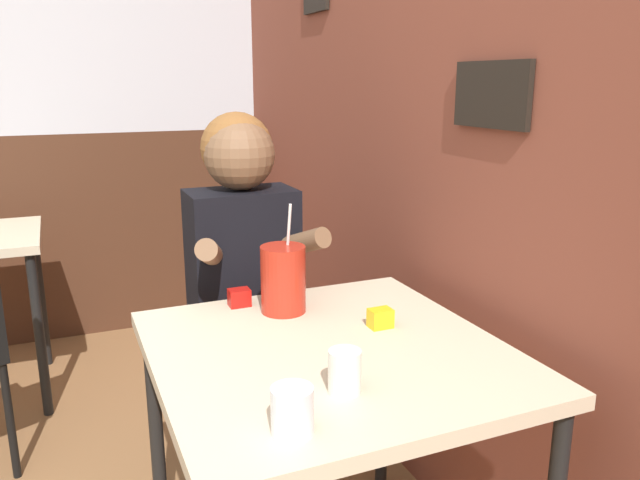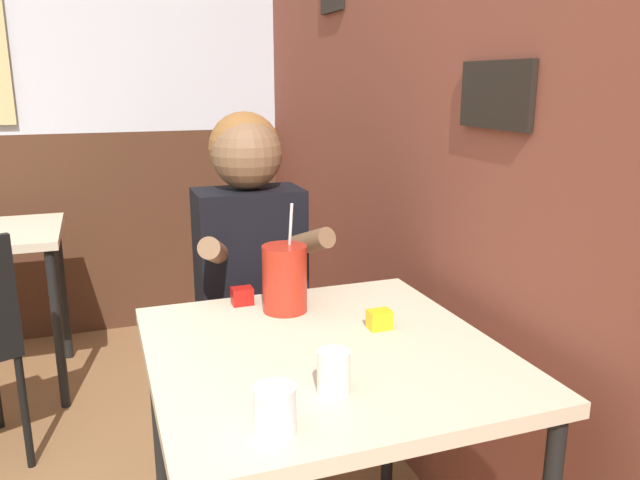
{
  "view_description": "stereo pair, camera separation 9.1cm",
  "coord_description": "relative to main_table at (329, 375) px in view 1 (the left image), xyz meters",
  "views": [
    {
      "loc": [
        0.12,
        -0.89,
        1.37
      ],
      "look_at": [
        0.74,
        0.56,
        0.96
      ],
      "focal_mm": 35.0,
      "sensor_mm": 36.0,
      "label": 1
    },
    {
      "loc": [
        0.21,
        -0.92,
        1.37
      ],
      "look_at": [
        0.74,
        0.56,
        0.96
      ],
      "focal_mm": 35.0,
      "sensor_mm": 36.0,
      "label": 2
    }
  ],
  "objects": [
    {
      "name": "glass_near_pitcher",
      "position": [
        -0.21,
        -0.32,
        0.12
      ],
      "size": [
        0.08,
        0.08,
        0.09
      ],
      "color": "silver",
      "rests_on": "main_table"
    },
    {
      "name": "back_wall",
      "position": [
        -0.7,
        2.22,
        0.69
      ],
      "size": [
        5.37,
        0.09,
        2.7
      ],
      "color": "silver",
      "rests_on": "ground_plane"
    },
    {
      "name": "person_seated",
      "position": [
        -0.04,
        0.61,
        0.02
      ],
      "size": [
        0.42,
        0.42,
        1.27
      ],
      "color": "black",
      "rests_on": "ground_plane"
    },
    {
      "name": "main_table",
      "position": [
        0.0,
        0.0,
        0.0
      ],
      "size": [
        0.83,
        0.86,
        0.74
      ],
      "color": "beige",
      "rests_on": "ground_plane"
    },
    {
      "name": "condiment_mustard",
      "position": [
        0.18,
        0.06,
        0.1
      ],
      "size": [
        0.06,
        0.04,
        0.05
      ],
      "color": "yellow",
      "rests_on": "main_table"
    },
    {
      "name": "brick_wall_right",
      "position": [
        0.53,
        0.9,
        0.68
      ],
      "size": [
        0.08,
        4.58,
        2.7
      ],
      "color": "brown",
      "rests_on": "ground_plane"
    },
    {
      "name": "glass_center",
      "position": [
        -0.06,
        -0.21,
        0.12
      ],
      "size": [
        0.07,
        0.07,
        0.09
      ],
      "color": "silver",
      "rests_on": "main_table"
    },
    {
      "name": "condiment_ketchup",
      "position": [
        -0.12,
        0.36,
        0.1
      ],
      "size": [
        0.06,
        0.04,
        0.05
      ],
      "color": "#B7140F",
      "rests_on": "main_table"
    },
    {
      "name": "cocktail_pitcher",
      "position": [
        -0.02,
        0.27,
        0.17
      ],
      "size": [
        0.12,
        0.12,
        0.31
      ],
      "color": "#B22819",
      "rests_on": "main_table"
    }
  ]
}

